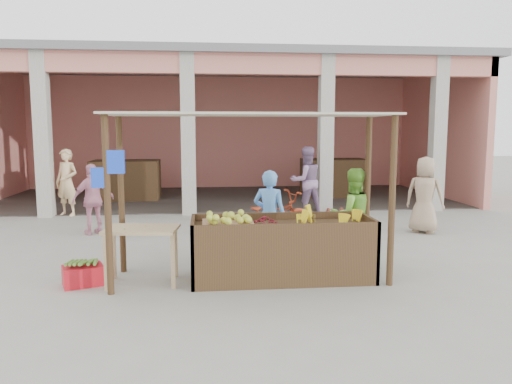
{
  "coord_description": "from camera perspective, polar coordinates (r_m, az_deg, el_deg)",
  "views": [
    {
      "loc": [
        -0.59,
        -6.97,
        2.18
      ],
      "look_at": [
        0.25,
        1.2,
        1.12
      ],
      "focal_mm": 35.0,
      "sensor_mm": 36.0,
      "label": 1
    }
  ],
  "objects": [
    {
      "name": "side_table",
      "position": [
        7.17,
        -12.92,
        -5.09
      ],
      "size": [
        1.06,
        0.77,
        0.8
      ],
      "rotation": [
        0.0,
        0.0,
        -0.12
      ],
      "color": "tan",
      "rests_on": "ground"
    },
    {
      "name": "berry_heap",
      "position": [
        7.13,
        1.04,
        -3.32
      ],
      "size": [
        0.4,
        0.33,
        0.13
      ],
      "primitive_type": "ellipsoid",
      "color": "maroon",
      "rests_on": "fruit_stall"
    },
    {
      "name": "shopper_b",
      "position": [
        10.74,
        -18.1,
        -0.53
      ],
      "size": [
        1.03,
        0.89,
        1.56
      ],
      "primitive_type": "imported",
      "rotation": [
        0.0,
        0.0,
        3.69
      ],
      "color": "pink",
      "rests_on": "ground"
    },
    {
      "name": "plantain_bundle",
      "position": [
        7.41,
        -19.22,
        -7.67
      ],
      "size": [
        0.4,
        0.28,
        0.08
      ],
      "primitive_type": null,
      "color": "#5A8831",
      "rests_on": "red_crate"
    },
    {
      "name": "banana_heap",
      "position": [
        7.25,
        7.89,
        -2.96
      ],
      "size": [
        1.02,
        0.56,
        0.19
      ],
      "primitive_type": null,
      "color": "yellow",
      "rests_on": "fruit_stall"
    },
    {
      "name": "shopper_f",
      "position": [
        12.62,
        5.74,
        1.65
      ],
      "size": [
        1.02,
        0.73,
        1.88
      ],
      "primitive_type": "imported",
      "rotation": [
        0.0,
        0.0,
        3.39
      ],
      "color": "gray",
      "rests_on": "ground"
    },
    {
      "name": "ground",
      "position": [
        7.33,
        -0.97,
        -9.98
      ],
      "size": [
        60.0,
        60.0,
        0.0
      ],
      "primitive_type": "plane",
      "color": "gray",
      "rests_on": "ground"
    },
    {
      "name": "produce_sacks",
      "position": [
        12.88,
        9.04,
        -1.13
      ],
      "size": [
        0.8,
        0.5,
        0.61
      ],
      "color": "maroon",
      "rests_on": "ground"
    },
    {
      "name": "stall_awning",
      "position": [
        7.06,
        -1.16,
        5.68
      ],
      "size": [
        4.09,
        1.35,
        2.39
      ],
      "color": "#482F1D",
      "rests_on": "ground"
    },
    {
      "name": "vendor_green",
      "position": [
        8.17,
        10.98,
        -2.43
      ],
      "size": [
        0.8,
        0.48,
        1.63
      ],
      "primitive_type": "imported",
      "rotation": [
        0.0,
        0.0,
        3.18
      ],
      "color": "#77C33B",
      "rests_on": "ground"
    },
    {
      "name": "shopper_c",
      "position": [
        10.93,
        18.75,
        0.13
      ],
      "size": [
        1.01,
        0.95,
        1.77
      ],
      "primitive_type": "imported",
      "rotation": [
        0.0,
        0.0,
        2.5
      ],
      "color": "tan",
      "rests_on": "ground"
    },
    {
      "name": "papaya_pile",
      "position": [
        7.13,
        -12.98,
        -3.31
      ],
      "size": [
        0.62,
        0.35,
        0.18
      ],
      "primitive_type": null,
      "color": "#498B2D",
      "rests_on": "side_table"
    },
    {
      "name": "vendor_blue",
      "position": [
        8.13,
        1.56,
        -2.41
      ],
      "size": [
        0.73,
        0.65,
        1.61
      ],
      "primitive_type": "imported",
      "rotation": [
        0.0,
        0.0,
        2.71
      ],
      "color": "#599CF0",
      "rests_on": "ground"
    },
    {
      "name": "melon_tray",
      "position": [
        7.06,
        -3.23,
        -3.21
      ],
      "size": [
        0.72,
        0.63,
        0.19
      ],
      "color": "#966D4D",
      "rests_on": "fruit_stall"
    },
    {
      "name": "shopper_e",
      "position": [
        13.24,
        -20.82,
        1.17
      ],
      "size": [
        0.79,
        0.72,
        1.74
      ],
      "primitive_type": "imported",
      "rotation": [
        0.0,
        0.0,
        -0.44
      ],
      "color": "#E7BD88",
      "rests_on": "ground"
    },
    {
      "name": "red_crate",
      "position": [
        7.45,
        -19.16,
        -8.99
      ],
      "size": [
        0.63,
        0.54,
        0.28
      ],
      "primitive_type": "cube",
      "rotation": [
        0.0,
        0.0,
        0.36
      ],
      "color": "red",
      "rests_on": "ground"
    },
    {
      "name": "fruit_stall",
      "position": [
        7.28,
        2.98,
        -6.84
      ],
      "size": [
        2.6,
        0.95,
        0.8
      ],
      "primitive_type": "cube",
      "color": "#482F1D",
      "rests_on": "ground"
    },
    {
      "name": "motorcycle",
      "position": [
        9.46,
        1.53,
        -2.81
      ],
      "size": [
        1.29,
        2.08,
        1.03
      ],
      "primitive_type": "imported",
      "rotation": [
        0.0,
        0.0,
        1.91
      ],
      "color": "maroon",
      "rests_on": "ground"
    },
    {
      "name": "market_building",
      "position": [
        15.92,
        -3.57,
        9.19
      ],
      "size": [
        14.4,
        6.4,
        4.2
      ],
      "color": "tan",
      "rests_on": "ground"
    }
  ]
}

